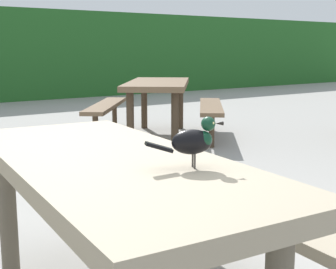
{
  "coord_description": "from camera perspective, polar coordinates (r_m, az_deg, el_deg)",
  "views": [
    {
      "loc": [
        -1.1,
        -1.72,
        1.16
      ],
      "look_at": [
        -0.08,
        -0.24,
        0.84
      ],
      "focal_mm": 51.09,
      "sensor_mm": 36.0,
      "label": 1
    }
  ],
  "objects": [
    {
      "name": "picnic_table_mid_left",
      "position": [
        6.32,
        -1.22,
        4.68
      ],
      "size": [
        2.38,
        2.38,
        0.74
      ],
      "color": "brown",
      "rests_on": "ground"
    },
    {
      "name": "picnic_table_foreground",
      "position": [
        1.97,
        -6.94,
        -7.79
      ],
      "size": [
        1.8,
        1.85,
        0.74
      ],
      "color": "gray",
      "rests_on": "ground"
    },
    {
      "name": "bird_grackle",
      "position": [
        1.71,
        3.21,
        -0.63
      ],
      "size": [
        0.27,
        0.14,
        0.18
      ],
      "color": "black",
      "rests_on": "picnic_table_foreground"
    }
  ]
}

